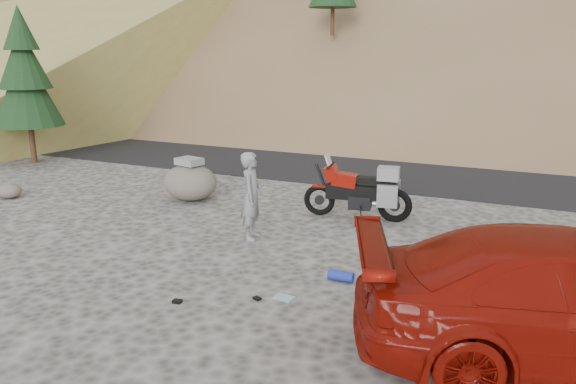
# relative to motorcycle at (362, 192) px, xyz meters

# --- Properties ---
(ground) EXTENTS (140.00, 140.00, 0.00)m
(ground) POSITION_rel_motorcycle_xyz_m (-0.87, -2.96, -0.62)
(ground) COLOR #3E3C39
(ground) RESTS_ON ground
(road) EXTENTS (120.00, 7.00, 0.05)m
(road) POSITION_rel_motorcycle_xyz_m (-0.87, 6.04, -0.62)
(road) COLOR black
(road) RESTS_ON ground
(conifer_verge) EXTENTS (2.20, 2.20, 5.04)m
(conifer_verge) POSITION_rel_motorcycle_xyz_m (-11.87, 1.54, 2.27)
(conifer_verge) COLOR #3C2516
(conifer_verge) RESTS_ON ground
(motorcycle) EXTENTS (2.44, 0.92, 1.46)m
(motorcycle) POSITION_rel_motorcycle_xyz_m (0.00, 0.00, 0.00)
(motorcycle) COLOR black
(motorcycle) RESTS_ON ground
(man) EXTENTS (0.57, 0.73, 1.77)m
(man) POSITION_rel_motorcycle_xyz_m (-1.60, -2.20, -0.62)
(man) COLOR gray
(man) RESTS_ON ground
(boulder) EXTENTS (1.76, 1.66, 1.09)m
(boulder) POSITION_rel_motorcycle_xyz_m (-4.40, -0.26, -0.15)
(boulder) COLOR #59544C
(boulder) RESTS_ON ground
(small_rock) EXTENTS (0.78, 0.75, 0.37)m
(small_rock) POSITION_rel_motorcycle_xyz_m (-8.72, -2.03, -0.44)
(small_rock) COLOR #59544C
(small_rock) RESTS_ON ground
(gear_blue_mat) EXTENTS (0.43, 0.18, 0.17)m
(gear_blue_mat) POSITION_rel_motorcycle_xyz_m (0.74, -3.48, -0.54)
(gear_blue_mat) COLOR #1B2FA6
(gear_blue_mat) RESTS_ON ground
(gear_funnel) EXTENTS (0.15, 0.15, 0.18)m
(gear_funnel) POSITION_rel_motorcycle_xyz_m (3.13, -4.67, -0.53)
(gear_funnel) COLOR red
(gear_funnel) RESTS_ON ground
(gear_glove_a) EXTENTS (0.15, 0.13, 0.03)m
(gear_glove_a) POSITION_rel_motorcycle_xyz_m (-0.19, -4.68, -0.60)
(gear_glove_a) COLOR black
(gear_glove_a) RESTS_ON ground
(gear_glove_b) EXTENTS (0.14, 0.11, 0.04)m
(gear_glove_b) POSITION_rel_motorcycle_xyz_m (-1.24, -5.29, -0.60)
(gear_glove_b) COLOR black
(gear_glove_b) RESTS_ON ground
(gear_blue_cloth) EXTENTS (0.31, 0.24, 0.01)m
(gear_blue_cloth) POSITION_rel_motorcycle_xyz_m (0.16, -4.46, -0.62)
(gear_blue_cloth) COLOR #7FADC5
(gear_blue_cloth) RESTS_ON ground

